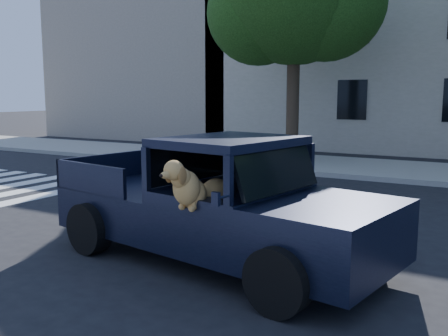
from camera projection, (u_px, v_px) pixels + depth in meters
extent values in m
plane|color=black|center=(298.00, 257.00, 7.44)|extent=(120.00, 120.00, 0.00)
cube|color=gray|center=(408.00, 171.00, 15.33)|extent=(60.00, 4.00, 0.15)
cylinder|color=#332619|center=(293.00, 101.00, 17.33)|extent=(0.44, 0.44, 4.40)
sphere|color=black|center=(259.00, 13.00, 17.22)|extent=(3.60, 3.60, 3.60)
sphere|color=black|center=(326.00, 1.00, 16.62)|extent=(4.00, 4.00, 4.00)
cube|color=tan|center=(158.00, 66.00, 28.39)|extent=(12.00, 6.00, 8.00)
cube|color=black|center=(217.00, 219.00, 7.20)|extent=(5.33, 2.79, 0.64)
cube|color=black|center=(331.00, 210.00, 6.01)|extent=(1.77, 2.17, 0.16)
cube|color=black|center=(230.00, 142.00, 6.88)|extent=(1.81, 2.10, 0.12)
cube|color=black|center=(278.00, 171.00, 6.44)|extent=(0.53, 1.70, 0.55)
cube|color=black|center=(220.00, 217.00, 6.57)|extent=(0.62, 0.62, 0.37)
cube|color=black|center=(216.00, 199.00, 5.54)|extent=(0.10, 0.06, 0.16)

